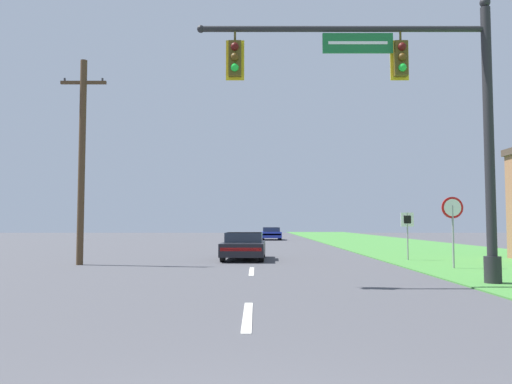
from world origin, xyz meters
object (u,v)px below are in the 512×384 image
(signal_mast, at_px, (421,110))
(far_car, at_px, (274,234))
(car_ahead, at_px, (246,246))
(utility_pole_near, at_px, (85,158))
(stop_sign, at_px, (455,216))
(route_sign_post, at_px, (410,225))

(signal_mast, distance_m, far_car, 35.25)
(car_ahead, xyz_separation_m, far_car, (2.00, 25.91, 0.00))
(car_ahead, distance_m, utility_pole_near, 7.78)
(utility_pole_near, bearing_deg, signal_mast, -28.93)
(car_ahead, distance_m, far_car, 25.99)
(stop_sign, bearing_deg, far_car, 100.14)
(route_sign_post, bearing_deg, signal_mast, -104.57)
(signal_mast, height_order, car_ahead, signal_mast)
(far_car, xyz_separation_m, utility_pole_near, (-8.32, -28.70, 3.59))
(car_ahead, height_order, route_sign_post, route_sign_post)
(stop_sign, height_order, utility_pole_near, utility_pole_near)
(stop_sign, bearing_deg, signal_mast, -120.57)
(far_car, relative_size, utility_pole_near, 0.53)
(car_ahead, bearing_deg, stop_sign, -31.94)
(stop_sign, xyz_separation_m, route_sign_post, (-0.43, 3.87, -0.34))
(route_sign_post, bearing_deg, car_ahead, 173.67)
(signal_mast, distance_m, car_ahead, 11.01)
(signal_mast, relative_size, utility_pole_near, 1.00)
(car_ahead, height_order, far_car, same)
(far_car, distance_m, route_sign_post, 27.18)
(far_car, relative_size, stop_sign, 1.72)
(route_sign_post, bearing_deg, far_car, 100.70)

